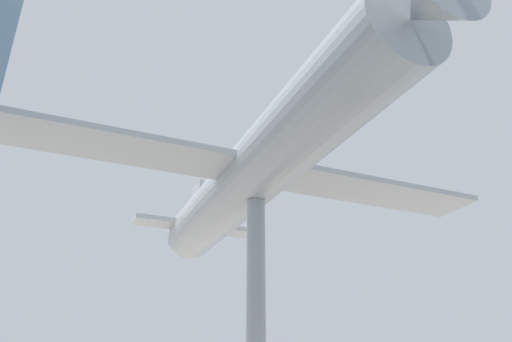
% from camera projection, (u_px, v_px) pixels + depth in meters
% --- Properties ---
extents(support_pylon_central, '(0.54, 0.54, 6.93)m').
position_uv_depth(support_pylon_central, '(256.00, 320.00, 13.51)').
color(support_pylon_central, '#999EA3').
rests_on(support_pylon_central, ground_plane).
extents(suspended_airplane, '(15.97, 15.82, 3.08)m').
position_uv_depth(suspended_airplane, '(259.00, 168.00, 15.16)').
color(suspended_airplane, '#93999E').
rests_on(suspended_airplane, support_pylon_central).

